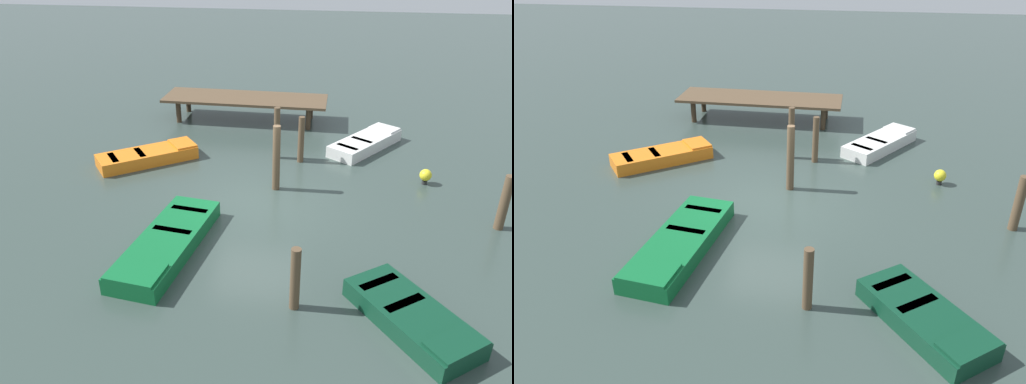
% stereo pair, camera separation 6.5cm
% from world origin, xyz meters
% --- Properties ---
extents(ground_plane, '(80.00, 80.00, 0.00)m').
position_xyz_m(ground_plane, '(0.00, 0.00, 0.00)').
color(ground_plane, '#33423D').
extents(dock_segment, '(6.49, 2.04, 0.95)m').
position_xyz_m(dock_segment, '(-1.50, 6.91, 0.85)').
color(dock_segment, brown).
rests_on(dock_segment, ground_plane).
extents(rowboat_dark_green, '(2.59, 2.89, 0.46)m').
position_xyz_m(rowboat_dark_green, '(3.72, -4.43, 0.22)').
color(rowboat_dark_green, '#0C3823').
rests_on(rowboat_dark_green, ground_plane).
extents(rowboat_green, '(1.75, 4.01, 0.46)m').
position_xyz_m(rowboat_green, '(-1.73, -2.68, 0.22)').
color(rowboat_green, '#0F602D').
rests_on(rowboat_green, ground_plane).
extents(rowboat_white, '(2.68, 3.19, 0.46)m').
position_xyz_m(rowboat_white, '(3.19, 4.58, 0.22)').
color(rowboat_white, silver).
rests_on(rowboat_white, ground_plane).
extents(rowboat_orange, '(3.20, 2.82, 0.46)m').
position_xyz_m(rowboat_orange, '(-3.97, 2.28, 0.22)').
color(rowboat_orange, orange).
rests_on(rowboat_orange, ground_plane).
extents(mooring_piling_center, '(0.20, 0.20, 1.55)m').
position_xyz_m(mooring_piling_center, '(1.01, 3.08, 0.78)').
color(mooring_piling_center, brown).
rests_on(mooring_piling_center, ground_plane).
extents(mooring_piling_near_left, '(0.20, 0.20, 1.76)m').
position_xyz_m(mooring_piling_near_left, '(0.19, 3.27, 0.88)').
color(mooring_piling_near_left, brown).
rests_on(mooring_piling_near_left, ground_plane).
extents(mooring_piling_far_right, '(0.24, 0.24, 1.49)m').
position_xyz_m(mooring_piling_far_right, '(6.37, -0.39, 0.75)').
color(mooring_piling_far_right, brown).
rests_on(mooring_piling_far_right, ground_plane).
extents(mooring_piling_near_right, '(0.22, 0.22, 1.98)m').
position_xyz_m(mooring_piling_near_right, '(0.45, 0.96, 0.99)').
color(mooring_piling_near_right, brown).
rests_on(mooring_piling_near_right, ground_plane).
extents(mooring_piling_mid_left, '(0.20, 0.20, 1.42)m').
position_xyz_m(mooring_piling_mid_left, '(1.44, -4.25, 0.71)').
color(mooring_piling_mid_left, brown).
rests_on(mooring_piling_mid_left, ground_plane).
extents(marker_buoy, '(0.36, 0.36, 0.48)m').
position_xyz_m(marker_buoy, '(4.86, 1.97, 0.29)').
color(marker_buoy, '#262626').
rests_on(marker_buoy, ground_plane).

